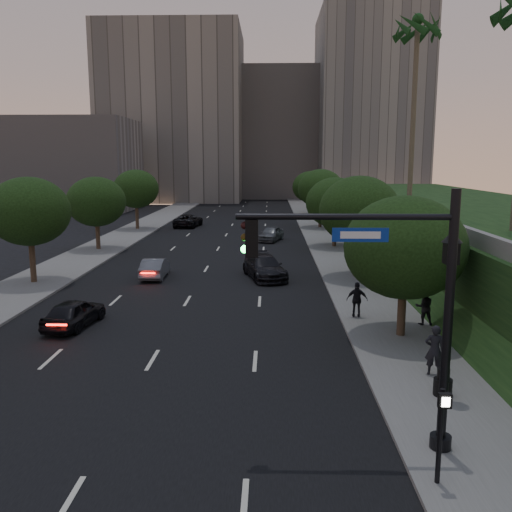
{
  "coord_description": "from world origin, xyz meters",
  "views": [
    {
      "loc": [
        4.55,
        -14.92,
        7.67
      ],
      "look_at": [
        3.95,
        8.13,
        3.6
      ],
      "focal_mm": 38.0,
      "sensor_mm": 36.0,
      "label": 1
    }
  ],
  "objects_px": {
    "sedan_far_left": "(188,221)",
    "sedan_far_right": "(271,234)",
    "traffic_signal_mast": "(405,320)",
    "pedestrian_c": "(357,300)",
    "street_lamp": "(447,321)",
    "sedan_mid_left": "(155,268)",
    "sedan_near_left": "(74,313)",
    "sedan_near_right": "(264,267)",
    "pedestrian_b": "(424,307)",
    "pedestrian_a": "(434,350)"
  },
  "relations": [
    {
      "from": "street_lamp",
      "to": "pedestrian_a",
      "type": "distance_m",
      "value": 2.34
    },
    {
      "from": "sedan_mid_left",
      "to": "pedestrian_a",
      "type": "relative_size",
      "value": 2.22
    },
    {
      "from": "sedan_near_left",
      "to": "pedestrian_a",
      "type": "bearing_deg",
      "value": 167.5
    },
    {
      "from": "sedan_far_left",
      "to": "pedestrian_c",
      "type": "xyz_separation_m",
      "value": [
        13.81,
        -37.33,
        0.28
      ]
    },
    {
      "from": "sedan_near_left",
      "to": "sedan_near_right",
      "type": "relative_size",
      "value": 0.76
    },
    {
      "from": "traffic_signal_mast",
      "to": "sedan_mid_left",
      "type": "xyz_separation_m",
      "value": [
        -11.05,
        21.55,
        -3.0
      ]
    },
    {
      "from": "sedan_near_right",
      "to": "pedestrian_b",
      "type": "xyz_separation_m",
      "value": [
        7.52,
        -10.51,
        0.24
      ]
    },
    {
      "from": "sedan_mid_left",
      "to": "pedestrian_c",
      "type": "xyz_separation_m",
      "value": [
        11.85,
        -9.32,
        0.34
      ]
    },
    {
      "from": "sedan_near_left",
      "to": "pedestrian_c",
      "type": "height_order",
      "value": "pedestrian_c"
    },
    {
      "from": "sedan_near_left",
      "to": "pedestrian_b",
      "type": "relative_size",
      "value": 2.34
    },
    {
      "from": "sedan_mid_left",
      "to": "sedan_near_right",
      "type": "relative_size",
      "value": 0.78
    },
    {
      "from": "sedan_near_right",
      "to": "sedan_far_right",
      "type": "distance_m",
      "value": 16.81
    },
    {
      "from": "traffic_signal_mast",
      "to": "street_lamp",
      "type": "bearing_deg",
      "value": 56.66
    },
    {
      "from": "sedan_far_right",
      "to": "pedestrian_c",
      "type": "xyz_separation_m",
      "value": [
        4.15,
        -26.16,
        0.3
      ]
    },
    {
      "from": "sedan_mid_left",
      "to": "sedan_near_left",
      "type": "bearing_deg",
      "value": 80.43
    },
    {
      "from": "traffic_signal_mast",
      "to": "pedestrian_c",
      "type": "bearing_deg",
      "value": 86.27
    },
    {
      "from": "traffic_signal_mast",
      "to": "sedan_mid_left",
      "type": "bearing_deg",
      "value": 117.15
    },
    {
      "from": "sedan_far_left",
      "to": "pedestrian_c",
      "type": "height_order",
      "value": "pedestrian_c"
    },
    {
      "from": "sedan_far_left",
      "to": "street_lamp",
      "type": "bearing_deg",
      "value": 115.93
    },
    {
      "from": "sedan_near_left",
      "to": "sedan_mid_left",
      "type": "distance_m",
      "value": 10.93
    },
    {
      "from": "street_lamp",
      "to": "sedan_near_left",
      "type": "relative_size",
      "value": 1.42
    },
    {
      "from": "traffic_signal_mast",
      "to": "pedestrian_c",
      "type": "height_order",
      "value": "traffic_signal_mast"
    },
    {
      "from": "sedan_far_left",
      "to": "pedestrian_a",
      "type": "distance_m",
      "value": 47.12
    },
    {
      "from": "sedan_far_left",
      "to": "pedestrian_a",
      "type": "relative_size",
      "value": 2.91
    },
    {
      "from": "sedan_far_left",
      "to": "traffic_signal_mast",
      "type": "bearing_deg",
      "value": 112.46
    },
    {
      "from": "sedan_far_right",
      "to": "pedestrian_c",
      "type": "distance_m",
      "value": 26.49
    },
    {
      "from": "sedan_near_left",
      "to": "pedestrian_c",
      "type": "distance_m",
      "value": 13.45
    },
    {
      "from": "sedan_far_left",
      "to": "sedan_far_right",
      "type": "xyz_separation_m",
      "value": [
        9.67,
        -11.17,
        -0.02
      ]
    },
    {
      "from": "sedan_far_left",
      "to": "sedan_far_right",
      "type": "height_order",
      "value": "sedan_far_left"
    },
    {
      "from": "sedan_mid_left",
      "to": "pedestrian_a",
      "type": "height_order",
      "value": "pedestrian_a"
    },
    {
      "from": "pedestrian_b",
      "to": "sedan_far_left",
      "type": "bearing_deg",
      "value": -62.83
    },
    {
      "from": "sedan_mid_left",
      "to": "pedestrian_c",
      "type": "distance_m",
      "value": 15.08
    },
    {
      "from": "sedan_near_right",
      "to": "sedan_far_left",
      "type": "bearing_deg",
      "value": 92.66
    },
    {
      "from": "traffic_signal_mast",
      "to": "street_lamp",
      "type": "height_order",
      "value": "traffic_signal_mast"
    },
    {
      "from": "street_lamp",
      "to": "sedan_mid_left",
      "type": "height_order",
      "value": "street_lamp"
    },
    {
      "from": "pedestrian_a",
      "to": "sedan_far_right",
      "type": "bearing_deg",
      "value": -66.28
    },
    {
      "from": "sedan_mid_left",
      "to": "sedan_far_left",
      "type": "distance_m",
      "value": 28.08
    },
    {
      "from": "sedan_near_right",
      "to": "pedestrian_a",
      "type": "height_order",
      "value": "pedestrian_a"
    },
    {
      "from": "sedan_near_left",
      "to": "sedan_near_right",
      "type": "bearing_deg",
      "value": -120.53
    },
    {
      "from": "sedan_far_left",
      "to": "sedan_near_left",
      "type": "bearing_deg",
      "value": 98.42
    },
    {
      "from": "sedan_mid_left",
      "to": "sedan_far_left",
      "type": "bearing_deg",
      "value": -87.63
    },
    {
      "from": "sedan_near_right",
      "to": "pedestrian_b",
      "type": "relative_size",
      "value": 3.06
    },
    {
      "from": "street_lamp",
      "to": "pedestrian_b",
      "type": "height_order",
      "value": "street_lamp"
    },
    {
      "from": "traffic_signal_mast",
      "to": "sedan_near_left",
      "type": "distance_m",
      "value": 16.79
    },
    {
      "from": "sedan_far_right",
      "to": "pedestrian_a",
      "type": "height_order",
      "value": "pedestrian_a"
    },
    {
      "from": "traffic_signal_mast",
      "to": "pedestrian_c",
      "type": "relative_size",
      "value": 4.05
    },
    {
      "from": "sedan_near_right",
      "to": "pedestrian_b",
      "type": "distance_m",
      "value": 12.92
    },
    {
      "from": "sedan_mid_left",
      "to": "sedan_far_left",
      "type": "height_order",
      "value": "sedan_far_left"
    },
    {
      "from": "sedan_far_right",
      "to": "pedestrian_c",
      "type": "bearing_deg",
      "value": -63.91
    },
    {
      "from": "pedestrian_b",
      "to": "sedan_near_left",
      "type": "bearing_deg",
      "value": 4.9
    }
  ]
}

